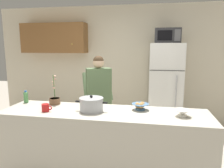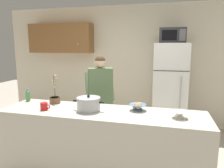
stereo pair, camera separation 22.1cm
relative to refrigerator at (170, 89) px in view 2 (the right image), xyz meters
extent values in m
cube|color=beige|center=(-0.85, 0.45, 0.41)|extent=(6.00, 0.12, 2.60)
cube|color=brown|center=(-2.45, 0.22, 1.01)|extent=(1.47, 0.34, 0.65)
sphere|color=gold|center=(-1.97, 0.05, 0.88)|extent=(0.03, 0.03, 0.03)
cube|color=#BCB7A8|center=(-0.85, -1.85, -0.43)|extent=(2.57, 0.68, 0.92)
cube|color=white|center=(0.00, 0.00, 0.00)|extent=(0.64, 0.64, 1.78)
cube|color=#333333|center=(0.00, -0.32, 0.39)|extent=(0.63, 0.01, 0.01)
cylinder|color=#B2B2B7|center=(0.18, -0.35, -0.09)|extent=(0.02, 0.02, 0.80)
cube|color=#2D2D30|center=(0.00, -0.02, 1.03)|extent=(0.48, 0.36, 0.28)
cube|color=black|center=(-0.06, -0.20, 1.03)|extent=(0.26, 0.01, 0.18)
cube|color=#59595B|center=(0.17, -0.20, 1.03)|extent=(0.11, 0.01, 0.21)
cylinder|color=#726656|center=(-1.07, -0.95, -0.51)|extent=(0.11, 0.11, 0.76)
cylinder|color=#726656|center=(-1.19, -1.01, -0.51)|extent=(0.11, 0.11, 0.76)
cube|color=#59724C|center=(-1.13, -0.98, 0.18)|extent=(0.44, 0.35, 0.60)
sphere|color=beige|center=(-1.13, -0.98, 0.57)|extent=(0.18, 0.18, 0.18)
sphere|color=#4C3823|center=(-1.13, -0.98, 0.59)|extent=(0.18, 0.18, 0.18)
cylinder|color=#59724C|center=(-1.00, -0.79, 0.16)|extent=(0.22, 0.36, 0.47)
cylinder|color=#59724C|center=(-1.36, -0.95, 0.16)|extent=(0.22, 0.36, 0.47)
cylinder|color=#ADAFB5|center=(-1.00, -1.86, 0.11)|extent=(0.29, 0.29, 0.15)
cylinder|color=#ADAFB5|center=(-1.00, -1.86, 0.19)|extent=(0.30, 0.30, 0.02)
sphere|color=black|center=(-1.00, -1.86, 0.22)|extent=(0.04, 0.04, 0.04)
cube|color=black|center=(-1.18, -1.86, 0.15)|extent=(0.06, 0.02, 0.02)
cube|color=black|center=(-0.83, -1.86, 0.15)|extent=(0.06, 0.02, 0.02)
cylinder|color=red|center=(-1.56, -1.98, 0.08)|extent=(0.09, 0.09, 0.10)
torus|color=red|center=(-1.50, -1.98, 0.08)|extent=(0.06, 0.01, 0.06)
cylinder|color=#4C7299|center=(-0.41, -1.70, 0.04)|extent=(0.12, 0.12, 0.02)
cone|color=#4C7299|center=(-0.41, -1.70, 0.08)|extent=(0.22, 0.22, 0.06)
sphere|color=tan|center=(-0.44, -1.72, 0.10)|extent=(0.07, 0.07, 0.07)
sphere|color=tan|center=(-0.38, -1.67, 0.10)|extent=(0.07, 0.07, 0.07)
sphere|color=tan|center=(-0.40, -1.74, 0.10)|extent=(0.07, 0.07, 0.07)
cylinder|color=white|center=(0.08, -1.87, 0.04)|extent=(0.10, 0.10, 0.02)
cone|color=white|center=(0.08, -1.87, 0.08)|extent=(0.18, 0.18, 0.06)
cylinder|color=#4C8C4C|center=(-2.04, -1.64, 0.10)|extent=(0.06, 0.06, 0.14)
cone|color=#4C8C4C|center=(-2.04, -1.64, 0.19)|extent=(0.06, 0.06, 0.02)
cylinder|color=#3372BF|center=(-2.04, -1.64, 0.20)|extent=(0.03, 0.03, 0.02)
cylinder|color=brown|center=(-1.60, -1.64, 0.07)|extent=(0.15, 0.15, 0.09)
cylinder|color=#38281E|center=(-1.60, -1.64, 0.11)|extent=(0.14, 0.13, 0.01)
cylinder|color=#4C7238|center=(-1.60, -1.64, 0.28)|extent=(0.01, 0.04, 0.33)
ellipsoid|color=#D8A58C|center=(-1.60, -1.65, 0.26)|extent=(0.04, 0.03, 0.02)
ellipsoid|color=#D8A58C|center=(-1.61, -1.62, 0.30)|extent=(0.04, 0.03, 0.02)
ellipsoid|color=#D8A58C|center=(-1.61, -1.64, 0.34)|extent=(0.04, 0.03, 0.02)
ellipsoid|color=#D8A58C|center=(-1.58, -1.64, 0.38)|extent=(0.04, 0.03, 0.02)
ellipsoid|color=#D8A58C|center=(-1.58, -1.64, 0.42)|extent=(0.04, 0.03, 0.02)
camera|label=1|loc=(-0.29, -4.32, 0.82)|focal=34.01mm
camera|label=2|loc=(-0.07, -4.27, 0.82)|focal=34.01mm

